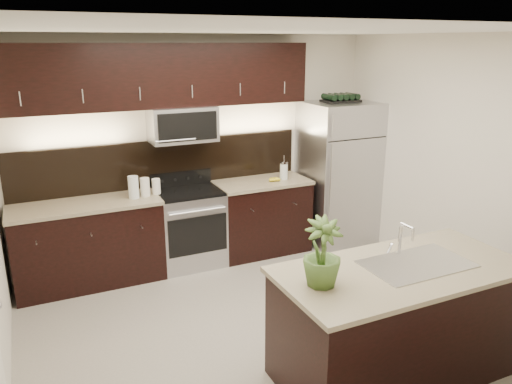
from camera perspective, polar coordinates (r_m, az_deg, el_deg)
ground at (r=4.94m, az=1.71°, el=-15.09°), size 4.50×4.50×0.00m
room_walls at (r=4.21m, az=0.79°, el=4.26°), size 4.52×4.02×2.71m
counter_run at (r=6.01m, az=-9.47°, el=-4.29°), size 3.51×0.65×0.94m
upper_fixtures at (r=5.79m, az=-10.43°, el=11.87°), size 3.49×0.40×1.66m
island at (r=4.26m, az=15.77°, el=-14.01°), size 1.96×0.96×0.94m
sink_faucet at (r=4.14m, az=17.81°, el=-7.60°), size 0.84×0.50×0.28m
refrigerator at (r=6.73m, az=9.25°, el=2.18°), size 0.90×0.81×1.87m
wine_rack at (r=6.56m, az=9.66°, el=10.54°), size 0.46×0.29×0.11m
plant at (r=3.56m, az=7.57°, el=-6.88°), size 0.31×0.31×0.50m
canisters at (r=5.73m, az=-12.87°, el=0.57°), size 0.37×0.15×0.25m
french_press at (r=6.31m, az=3.20°, el=2.46°), size 0.10×0.10×0.30m
bananas at (r=6.22m, az=1.71°, el=1.44°), size 0.17×0.14×0.05m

